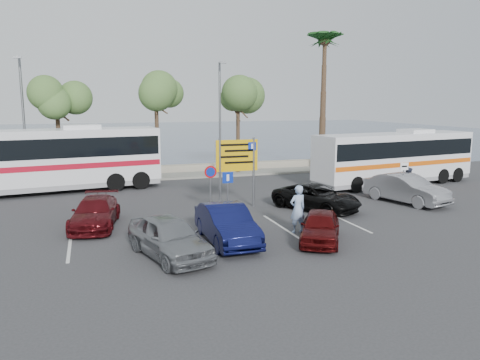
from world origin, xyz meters
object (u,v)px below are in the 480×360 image
object	(u,v)px
coach_bus_left	(49,162)
car_silver_b	(406,189)
direction_sign	(237,161)
car_blue	(227,224)
car_maroon	(95,213)
street_lamp_left	(23,114)
car_red	(320,227)
coach_bus_right	(394,159)
suv_black	(317,197)
street_lamp_right	(220,113)
car_silver_a	(169,237)
pedestrian_near	(298,209)
pedestrian_far	(408,182)

from	to	relation	value
coach_bus_left	car_silver_b	xyz separation A→B (m)	(18.45, -9.00, -1.09)
direction_sign	car_blue	xyz separation A→B (m)	(-2.20, -5.64, -1.70)
car_maroon	car_silver_b	size ratio (longest dim) A/B	0.94
street_lamp_left	car_red	bearing A→B (deg)	-54.21
coach_bus_right	suv_black	bearing A→B (deg)	-148.57
suv_black	car_red	bearing A→B (deg)	-143.47
car_red	suv_black	world-z (taller)	suv_black
street_lamp_right	coach_bus_right	size ratio (longest dim) A/B	0.68
car_silver_b	street_lamp_right	bearing A→B (deg)	104.37
car_blue	car_maroon	world-z (taller)	car_blue
street_lamp_right	coach_bus_right	distance (m)	12.45
car_silver_a	pedestrian_near	bearing A→B (deg)	-1.13
car_red	coach_bus_left	bearing A→B (deg)	157.61
suv_black	car_maroon	bearing A→B (deg)	152.17
suv_black	pedestrian_near	distance (m)	4.42
car_silver_a	car_maroon	distance (m)	5.55
street_lamp_left	car_silver_b	distance (m)	23.65
coach_bus_right	car_maroon	distance (m)	19.53
direction_sign	street_lamp_left	bearing A→B (deg)	136.83
car_silver_a	car_blue	size ratio (longest dim) A/B	0.97
street_lamp_left	pedestrian_near	size ratio (longest dim) A/B	4.01
street_lamp_right	pedestrian_near	xyz separation A→B (m)	(-1.00, -15.52, -3.60)
coach_bus_right	car_maroon	size ratio (longest dim) A/B	2.67
street_lamp_right	suv_black	world-z (taller)	street_lamp_right
car_red	car_silver_b	xyz separation A→B (m)	(7.73, 5.00, 0.16)
suv_black	pedestrian_far	bearing A→B (deg)	-17.61
car_maroon	car_red	world-z (taller)	car_maroon
suv_black	street_lamp_left	bearing A→B (deg)	112.85
pedestrian_near	direction_sign	bearing A→B (deg)	-87.65
street_lamp_left	coach_bus_left	distance (m)	4.36
street_lamp_right	suv_black	xyz separation A→B (m)	(1.67, -12.02, -3.96)
suv_black	car_silver_b	xyz separation A→B (m)	(5.33, 0.00, 0.14)
street_lamp_left	car_blue	xyz separation A→B (m)	(8.80, -15.96, -3.87)
direction_sign	pedestrian_far	bearing A→B (deg)	-3.19
coach_bus_left	car_silver_a	world-z (taller)	coach_bus_left
car_silver_a	car_red	bearing A→B (deg)	-16.12
pedestrian_far	car_red	bearing A→B (deg)	108.21
coach_bus_right	pedestrian_far	xyz separation A→B (m)	(-1.85, -3.86, -0.80)
car_blue	car_maroon	xyz separation A→B (m)	(-4.80, 3.94, -0.09)
coach_bus_left	car_maroon	xyz separation A→B (m)	(2.45, -9.00, -1.23)
pedestrian_near	pedestrian_far	xyz separation A→B (m)	(9.00, 4.64, -0.13)
coach_bus_left	car_red	xyz separation A→B (m)	(10.72, -14.00, -1.26)
pedestrian_near	pedestrian_far	world-z (taller)	pedestrian_near
car_silver_a	pedestrian_far	world-z (taller)	pedestrian_far
direction_sign	coach_bus_right	distance (m)	12.32
coach_bus_left	street_lamp_left	bearing A→B (deg)	117.15
street_lamp_right	car_silver_b	bearing A→B (deg)	-59.78
suv_black	pedestrian_near	world-z (taller)	pedestrian_near
direction_sign	car_maroon	distance (m)	7.43
street_lamp_left	coach_bus_left	world-z (taller)	street_lamp_left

